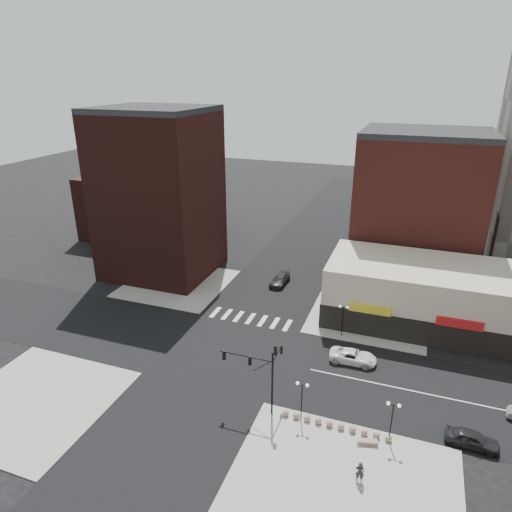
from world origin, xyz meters
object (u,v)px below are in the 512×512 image
(dark_sedan_east, at_px, (472,439))
(dark_sedan_north, at_px, (280,280))
(stone_bench, at_px, (367,442))
(street_lamp_ne, at_px, (343,313))
(white_suv, at_px, (353,356))
(street_lamp_se_a, at_px, (302,392))
(traffic_signal, at_px, (264,367))
(pedestrian, at_px, (360,472))
(street_lamp_se_b, at_px, (393,412))

(dark_sedan_east, bearing_deg, dark_sedan_north, 48.88)
(dark_sedan_north, height_order, stone_bench, dark_sedan_north)
(street_lamp_ne, bearing_deg, white_suv, -66.70)
(street_lamp_se_a, bearing_deg, dark_sedan_east, 7.69)
(dark_sedan_east, bearing_deg, traffic_signal, 99.85)
(street_lamp_se_a, bearing_deg, street_lamp_ne, 86.42)
(traffic_signal, relative_size, stone_bench, 4.21)
(traffic_signal, xyz_separation_m, pedestrian, (9.88, -5.36, -3.88))
(street_lamp_se_a, bearing_deg, street_lamp_se_b, 0.00)
(street_lamp_ne, relative_size, pedestrian, 2.16)
(dark_sedan_north, bearing_deg, stone_bench, -57.01)
(stone_bench, bearing_deg, street_lamp_se_a, 156.87)
(street_lamp_ne, distance_m, dark_sedan_north, 16.62)
(pedestrian, bearing_deg, street_lamp_ne, -82.98)
(dark_sedan_east, distance_m, dark_sedan_north, 36.09)
(traffic_signal, distance_m, street_lamp_se_a, 4.12)
(traffic_signal, distance_m, street_lamp_se_b, 11.88)
(traffic_signal, relative_size, street_lamp_se_b, 1.87)
(street_lamp_ne, bearing_deg, street_lamp_se_b, -66.37)
(white_suv, height_order, dark_sedan_east, dark_sedan_east)
(traffic_signal, distance_m, dark_sedan_east, 19.13)
(dark_sedan_north, bearing_deg, traffic_signal, -73.52)
(street_lamp_se_a, relative_size, street_lamp_se_b, 1.00)
(stone_bench, bearing_deg, dark_sedan_north, 106.34)
(traffic_signal, relative_size, street_lamp_ne, 1.87)
(pedestrian, bearing_deg, street_lamp_se_b, -116.50)
(street_lamp_se_a, height_order, white_suv, street_lamp_se_a)
(traffic_signal, xyz_separation_m, white_suv, (6.90, 10.86, -4.24))
(street_lamp_se_a, xyz_separation_m, white_suv, (3.14, 11.03, -2.57))
(traffic_signal, xyz_separation_m, dark_sedan_east, (18.57, 1.83, -4.21))
(street_lamp_se_a, distance_m, street_lamp_ne, 16.03)
(white_suv, relative_size, dark_sedan_north, 1.01)
(street_lamp_se_b, distance_m, white_suv, 12.33)
(street_lamp_se_a, relative_size, stone_bench, 2.25)
(street_lamp_se_b, bearing_deg, white_suv, 113.78)
(street_lamp_se_a, relative_size, pedestrian, 2.16)
(street_lamp_se_a, xyz_separation_m, dark_sedan_north, (-10.56, 27.67, -2.54))
(street_lamp_ne, distance_m, stone_bench, 18.04)
(street_lamp_ne, distance_m, dark_sedan_east, 19.83)
(street_lamp_se_b, distance_m, stone_bench, 3.57)
(street_lamp_se_a, distance_m, dark_sedan_east, 15.16)
(street_lamp_se_b, distance_m, street_lamp_ne, 17.46)
(dark_sedan_north, bearing_deg, street_lamp_ne, -42.67)
(dark_sedan_east, bearing_deg, pedestrian, 133.82)
(street_lamp_ne, height_order, pedestrian, street_lamp_ne)
(dark_sedan_east, relative_size, pedestrian, 2.30)
(dark_sedan_north, bearing_deg, dark_sedan_east, -42.74)
(white_suv, relative_size, dark_sedan_east, 1.18)
(white_suv, xyz_separation_m, pedestrian, (2.98, -16.23, 0.36))
(street_lamp_ne, bearing_deg, dark_sedan_east, -45.39)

